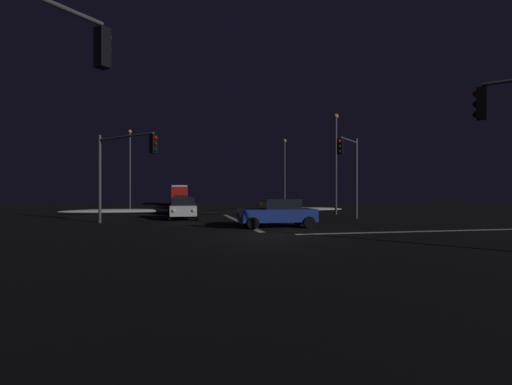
{
  "coord_description": "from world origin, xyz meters",
  "views": [
    {
      "loc": [
        -4.0,
        -16.46,
        1.94
      ],
      "look_at": [
        1.99,
        12.07,
        1.93
      ],
      "focal_mm": 26.2,
      "sensor_mm": 36.0,
      "label": 1
    }
  ],
  "objects_px": {
    "sedan_white": "(183,208)",
    "sedan_orange": "(182,203)",
    "streetlamp_left_far": "(130,163)",
    "streetlamp_right_near": "(336,156)",
    "traffic_signal_ne": "(350,163)",
    "sedan_silver": "(181,202)",
    "traffic_signal_nw": "(123,160)",
    "traffic_signal_sw": "(0,66)",
    "sedan_green": "(182,205)",
    "streetlamp_right_far": "(285,168)",
    "box_truck": "(179,194)",
    "sedan_blue_crossing": "(278,213)",
    "sedan_black": "(180,201)"
  },
  "relations": [
    {
      "from": "sedan_white",
      "to": "traffic_signal_sw",
      "type": "xyz_separation_m",
      "value": [
        -4.03,
        -18.8,
        3.8
      ]
    },
    {
      "from": "sedan_orange",
      "to": "streetlamp_right_near",
      "type": "height_order",
      "value": "streetlamp_right_near"
    },
    {
      "from": "streetlamp_left_far",
      "to": "traffic_signal_nw",
      "type": "bearing_deg",
      "value": -84.25
    },
    {
      "from": "sedan_green",
      "to": "sedan_silver",
      "type": "relative_size",
      "value": 1.0
    },
    {
      "from": "sedan_white",
      "to": "box_truck",
      "type": "height_order",
      "value": "box_truck"
    },
    {
      "from": "sedan_orange",
      "to": "traffic_signal_sw",
      "type": "bearing_deg",
      "value": -97.51
    },
    {
      "from": "box_truck",
      "to": "traffic_signal_ne",
      "type": "bearing_deg",
      "value": -72.5
    },
    {
      "from": "sedan_black",
      "to": "traffic_signal_sw",
      "type": "xyz_separation_m",
      "value": [
        -4.0,
        -44.15,
        3.8
      ]
    },
    {
      "from": "sedan_green",
      "to": "streetlamp_left_far",
      "type": "height_order",
      "value": "streetlamp_left_far"
    },
    {
      "from": "sedan_orange",
      "to": "streetlamp_right_near",
      "type": "xyz_separation_m",
      "value": [
        13.11,
        -9.54,
        4.31
      ]
    },
    {
      "from": "sedan_white",
      "to": "traffic_signal_ne",
      "type": "distance_m",
      "value": 12.36
    },
    {
      "from": "box_truck",
      "to": "traffic_signal_nw",
      "type": "relative_size",
      "value": 1.48
    },
    {
      "from": "sedan_orange",
      "to": "box_truck",
      "type": "bearing_deg",
      "value": 90.51
    },
    {
      "from": "streetlamp_right_near",
      "to": "box_truck",
      "type": "bearing_deg",
      "value": 113.62
    },
    {
      "from": "traffic_signal_sw",
      "to": "sedan_white",
      "type": "bearing_deg",
      "value": 77.89
    },
    {
      "from": "sedan_orange",
      "to": "streetlamp_right_far",
      "type": "distance_m",
      "value": 15.24
    },
    {
      "from": "sedan_white",
      "to": "traffic_signal_nw",
      "type": "xyz_separation_m",
      "value": [
        -3.64,
        -3.86,
        3.13
      ]
    },
    {
      "from": "sedan_orange",
      "to": "traffic_signal_nw",
      "type": "bearing_deg",
      "value": -102.86
    },
    {
      "from": "sedan_orange",
      "to": "traffic_signal_ne",
      "type": "distance_m",
      "value": 19.72
    },
    {
      "from": "traffic_signal_ne",
      "to": "sedan_green",
      "type": "bearing_deg",
      "value": 140.05
    },
    {
      "from": "sedan_white",
      "to": "sedan_orange",
      "type": "xyz_separation_m",
      "value": [
        0.09,
        12.47,
        0.0
      ]
    },
    {
      "from": "streetlamp_left_far",
      "to": "sedan_silver",
      "type": "bearing_deg",
      "value": -0.16
    },
    {
      "from": "streetlamp_right_far",
      "to": "box_truck",
      "type": "bearing_deg",
      "value": 132.72
    },
    {
      "from": "box_truck",
      "to": "streetlamp_right_near",
      "type": "bearing_deg",
      "value": -66.38
    },
    {
      "from": "sedan_white",
      "to": "streetlamp_right_near",
      "type": "bearing_deg",
      "value": 12.52
    },
    {
      "from": "streetlamp_right_near",
      "to": "streetlamp_right_far",
      "type": "xyz_separation_m",
      "value": [
        0.0,
        16.0,
        0.01
      ]
    },
    {
      "from": "sedan_green",
      "to": "sedan_silver",
      "type": "distance_m",
      "value": 12.64
    },
    {
      "from": "traffic_signal_ne",
      "to": "sedan_white",
      "type": "bearing_deg",
      "value": 163.88
    },
    {
      "from": "sedan_green",
      "to": "streetlamp_right_far",
      "type": "relative_size",
      "value": 0.49
    },
    {
      "from": "sedan_green",
      "to": "traffic_signal_nw",
      "type": "distance_m",
      "value": 11.22
    },
    {
      "from": "sedan_white",
      "to": "traffic_signal_sw",
      "type": "relative_size",
      "value": 0.65
    },
    {
      "from": "streetlamp_left_far",
      "to": "sedan_blue_crossing",
      "type": "bearing_deg",
      "value": -67.35
    },
    {
      "from": "sedan_green",
      "to": "streetlamp_right_far",
      "type": "height_order",
      "value": "streetlamp_right_far"
    },
    {
      "from": "sedan_black",
      "to": "traffic_signal_nw",
      "type": "relative_size",
      "value": 0.77
    },
    {
      "from": "traffic_signal_nw",
      "to": "streetlamp_left_far",
      "type": "distance_m",
      "value": 22.96
    },
    {
      "from": "traffic_signal_ne",
      "to": "sedan_blue_crossing",
      "type": "bearing_deg",
      "value": -146.59
    },
    {
      "from": "sedan_white",
      "to": "streetlamp_left_far",
      "type": "height_order",
      "value": "streetlamp_left_far"
    },
    {
      "from": "sedan_white",
      "to": "traffic_signal_sw",
      "type": "bearing_deg",
      "value": -102.11
    },
    {
      "from": "streetlamp_left_far",
      "to": "streetlamp_right_near",
      "type": "relative_size",
      "value": 1.06
    },
    {
      "from": "sedan_green",
      "to": "sedan_silver",
      "type": "bearing_deg",
      "value": 90.11
    },
    {
      "from": "sedan_blue_crossing",
      "to": "sedan_silver",
      "type": "bearing_deg",
      "value": 100.93
    },
    {
      "from": "sedan_white",
      "to": "sedan_blue_crossing",
      "type": "height_order",
      "value": "same"
    },
    {
      "from": "sedan_white",
      "to": "sedan_blue_crossing",
      "type": "bearing_deg",
      "value": -55.84
    },
    {
      "from": "sedan_white",
      "to": "sedan_silver",
      "type": "bearing_deg",
      "value": 90.03
    },
    {
      "from": "sedan_green",
      "to": "streetlamp_left_far",
      "type": "xyz_separation_m",
      "value": [
        -5.95,
        12.66,
        4.6
      ]
    },
    {
      "from": "sedan_silver",
      "to": "sedan_black",
      "type": "distance_m",
      "value": 6.44
    },
    {
      "from": "streetlamp_right_far",
      "to": "traffic_signal_sw",
      "type": "bearing_deg",
      "value": -114.54
    },
    {
      "from": "streetlamp_right_near",
      "to": "streetlamp_right_far",
      "type": "height_order",
      "value": "streetlamp_right_far"
    },
    {
      "from": "streetlamp_left_far",
      "to": "traffic_signal_ne",
      "type": "bearing_deg",
      "value": -51.98
    },
    {
      "from": "sedan_silver",
      "to": "traffic_signal_nw",
      "type": "bearing_deg",
      "value": -99.06
    }
  ]
}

